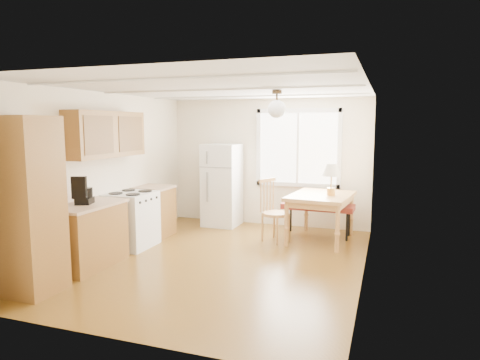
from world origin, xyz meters
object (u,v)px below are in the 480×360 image
at_px(bench, 318,207).
at_px(chair, 271,205).
at_px(refrigerator, 222,185).
at_px(dining_table, 321,200).

bearing_deg(bench, chair, -139.95).
height_order(refrigerator, dining_table, refrigerator).
relative_size(refrigerator, chair, 1.51).
relative_size(bench, chair, 1.20).
distance_m(bench, dining_table, 0.38).
relative_size(bench, dining_table, 0.92).
xyz_separation_m(refrigerator, chair, (1.22, -0.78, -0.19)).
bearing_deg(dining_table, bench, 112.58).
relative_size(refrigerator, dining_table, 1.16).
relative_size(refrigerator, bench, 1.26).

